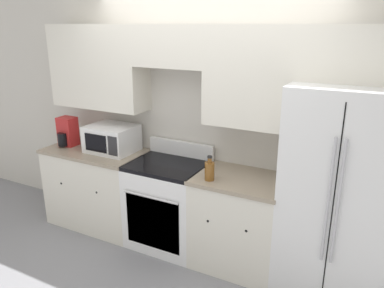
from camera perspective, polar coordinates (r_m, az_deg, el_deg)
name	(u,v)px	position (r m, az deg, el deg)	size (l,w,h in m)	color
ground_plane	(177,265)	(3.85, -2.25, -17.93)	(12.00, 12.00, 0.00)	gray
wall_back	(206,101)	(3.70, 2.15, 6.54)	(8.00, 0.39, 2.60)	beige
lower_cabinets_left	(99,187)	(4.49, -14.05, -6.35)	(1.15, 0.64, 0.91)	silver
lower_cabinets_right	(239,222)	(3.67, 7.13, -11.65)	(0.83, 0.64, 0.91)	silver
oven_range	(168,204)	(3.97, -3.62, -9.08)	(0.76, 0.65, 1.07)	white
refrigerator	(339,194)	(3.35, 21.43, -7.10)	(0.88, 0.76, 1.82)	white
microwave	(112,139)	(4.20, -12.11, 0.82)	(0.51, 0.42, 0.29)	white
bottle	(210,170)	(3.36, 2.69, -4.05)	(0.09, 0.09, 0.23)	brown
electric_kettle	(67,132)	(4.53, -18.49, 1.67)	(0.20, 0.22, 0.33)	#B22323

